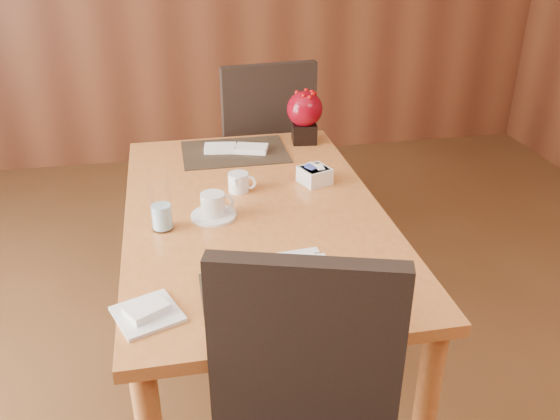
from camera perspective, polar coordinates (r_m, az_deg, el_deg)
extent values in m
cube|color=#CA7638|center=(2.11, -2.49, -0.42)|extent=(0.90, 1.50, 0.04)
cylinder|color=#CA7638|center=(2.88, -12.17, -1.42)|extent=(0.07, 0.07, 0.71)
cylinder|color=#CA7638|center=(2.95, 3.07, -0.05)|extent=(0.07, 0.07, 0.71)
cube|color=black|center=(1.64, 0.51, -8.54)|extent=(0.45, 0.33, 0.01)
cube|color=black|center=(2.60, -4.39, 5.60)|extent=(0.45, 0.33, 0.01)
cube|color=white|center=(1.60, 1.06, -9.30)|extent=(0.28, 0.28, 0.01)
cube|color=white|center=(1.57, 1.07, -7.85)|extent=(0.20, 0.20, 0.09)
cylinder|color=#CDC96E|center=(1.57, 1.07, -7.78)|extent=(0.17, 0.17, 0.07)
cylinder|color=white|center=(2.06, -6.41, -0.53)|extent=(0.16, 0.16, 0.01)
cylinder|color=white|center=(2.04, -6.48, 0.57)|extent=(0.08, 0.08, 0.08)
cylinder|color=black|center=(2.02, -6.53, 1.42)|extent=(0.07, 0.07, 0.01)
cylinder|color=white|center=(1.97, -11.38, 0.29)|extent=(0.10, 0.10, 0.16)
cube|color=white|center=(2.29, 3.36, 3.35)|extent=(0.13, 0.13, 0.06)
cube|color=black|center=(2.70, 2.34, 7.45)|extent=(0.12, 0.12, 0.09)
sphere|color=maroon|center=(2.66, 2.39, 9.69)|extent=(0.16, 0.16, 0.16)
cube|color=white|center=(1.62, -12.64, -9.75)|extent=(0.20, 0.20, 0.01)
cube|color=black|center=(1.44, 2.40, -13.73)|extent=(0.45, 0.18, 0.52)
cube|color=black|center=(3.23, -2.06, 5.04)|extent=(0.53, 0.53, 0.06)
cube|color=black|center=(2.92, -1.02, 8.83)|extent=(0.47, 0.10, 0.53)
cylinder|color=black|center=(3.56, 0.29, 2.71)|extent=(0.04, 0.04, 0.46)
cylinder|color=black|center=(3.22, 2.40, -0.15)|extent=(0.04, 0.04, 0.46)
cylinder|color=black|center=(3.47, -6.06, 1.90)|extent=(0.04, 0.04, 0.46)
cylinder|color=black|center=(3.12, -4.59, -1.14)|extent=(0.04, 0.04, 0.46)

